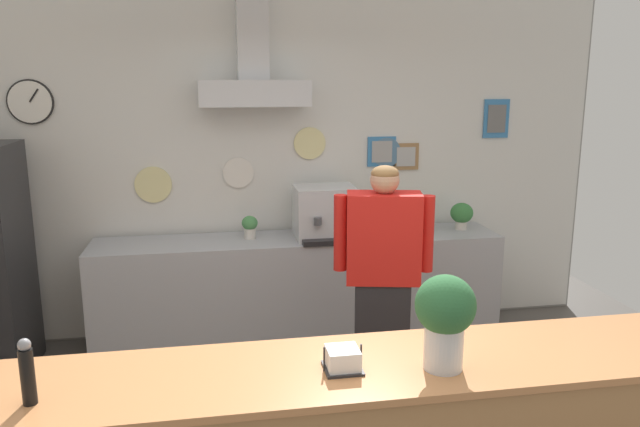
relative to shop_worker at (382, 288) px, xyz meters
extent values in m
cube|color=gray|center=(-0.51, 1.65, 0.65)|extent=(5.64, 0.12, 3.03)
cube|color=silver|center=(-0.51, 1.59, 0.65)|extent=(5.60, 0.01, 2.99)
cylinder|color=black|center=(-2.35, 1.57, 1.09)|extent=(0.34, 0.02, 0.34)
cylinder|color=white|center=(-2.35, 1.56, 1.09)|extent=(0.32, 0.01, 0.32)
cube|color=black|center=(-2.32, 1.55, 1.14)|extent=(0.08, 0.01, 0.10)
cylinder|color=beige|center=(-1.48, 1.57, 0.43)|extent=(0.29, 0.02, 0.29)
cylinder|color=white|center=(-0.80, 1.57, 0.51)|extent=(0.25, 0.02, 0.25)
cylinder|color=beige|center=(-0.20, 1.57, 0.74)|extent=(0.27, 0.02, 0.27)
cylinder|color=teal|center=(0.46, 1.57, 0.65)|extent=(0.25, 0.02, 0.25)
cube|color=#997047|center=(0.64, 1.57, 0.61)|extent=(0.23, 0.02, 0.23)
cube|color=#AEAEAE|center=(0.64, 1.56, 0.61)|extent=(0.17, 0.01, 0.16)
cube|color=teal|center=(1.45, 1.57, 0.93)|extent=(0.23, 0.02, 0.33)
cube|color=slate|center=(1.45, 1.56, 0.93)|extent=(0.17, 0.01, 0.24)
cube|color=teal|center=(0.42, 1.57, 0.66)|extent=(0.25, 0.02, 0.25)
cube|color=#9D9D9D|center=(0.42, 1.56, 0.66)|extent=(0.18, 0.01, 0.18)
cube|color=silver|center=(-0.67, 1.40, 1.16)|extent=(0.85, 0.39, 0.20)
cube|color=silver|center=(-0.67, 1.47, 1.69)|extent=(0.24, 0.24, 0.86)
cube|color=#CF8550|center=(-0.51, -1.26, 0.13)|extent=(4.51, 0.59, 0.03)
cube|color=#A3A5AD|center=(-0.34, 1.25, -0.42)|extent=(3.27, 0.57, 0.88)
cube|color=gray|center=(-0.34, 1.25, -0.71)|extent=(3.10, 0.53, 0.02)
cube|color=#232328|center=(0.00, 0.00, -0.41)|extent=(0.37, 0.27, 0.91)
cube|color=red|center=(0.00, 0.00, 0.32)|extent=(0.48, 0.31, 0.55)
cylinder|color=red|center=(0.26, -0.06, 0.35)|extent=(0.08, 0.08, 0.47)
cylinder|color=red|center=(-0.26, 0.06, 0.35)|extent=(0.08, 0.08, 0.47)
sphere|color=tan|center=(0.00, 0.00, 0.68)|extent=(0.18, 0.18, 0.18)
ellipsoid|color=olive|center=(0.00, 0.00, 0.72)|extent=(0.17, 0.17, 0.10)
cube|color=silver|center=(-0.13, 1.23, 0.22)|extent=(0.48, 0.39, 0.41)
cylinder|color=#4C4C51|center=(-0.23, 1.01, 0.20)|extent=(0.06, 0.06, 0.06)
cube|color=black|center=(-0.13, 1.00, 0.04)|extent=(0.43, 0.10, 0.04)
sphere|color=black|center=(0.01, 1.02, 0.31)|extent=(0.04, 0.04, 0.04)
cylinder|color=beige|center=(0.70, 1.25, 0.06)|extent=(0.11, 0.11, 0.08)
ellipsoid|color=#47894C|center=(0.70, 1.25, 0.15)|extent=(0.17, 0.17, 0.16)
cylinder|color=beige|center=(1.05, 1.28, 0.06)|extent=(0.10, 0.10, 0.08)
ellipsoid|color=#387A3D|center=(1.05, 1.28, 0.16)|extent=(0.19, 0.19, 0.17)
cylinder|color=beige|center=(0.29, 1.25, 0.05)|extent=(0.13, 0.13, 0.07)
ellipsoid|color=#5B844C|center=(0.29, 1.25, 0.17)|extent=(0.23, 0.23, 0.21)
cylinder|color=beige|center=(-0.73, 1.29, 0.06)|extent=(0.09, 0.09, 0.08)
ellipsoid|color=#47894C|center=(-0.73, 1.29, 0.15)|extent=(0.13, 0.13, 0.11)
cylinder|color=black|center=(-1.67, -1.36, 0.24)|extent=(0.05, 0.05, 0.21)
sphere|color=gray|center=(-1.67, -1.36, 0.36)|extent=(0.04, 0.04, 0.04)
cylinder|color=silver|center=(-0.14, -1.35, 0.23)|extent=(0.16, 0.16, 0.18)
cylinder|color=gray|center=(-0.14, -1.35, 0.17)|extent=(0.14, 0.14, 0.06)
ellipsoid|color=#2D6638|center=(-0.14, -1.35, 0.41)|extent=(0.24, 0.24, 0.24)
cube|color=#262628|center=(-0.53, -1.29, 0.15)|extent=(0.15, 0.15, 0.01)
cylinder|color=#262628|center=(-0.61, -1.29, 0.19)|extent=(0.01, 0.01, 0.10)
cylinder|color=#262628|center=(-0.46, -1.29, 0.19)|extent=(0.01, 0.01, 0.10)
cube|color=white|center=(-0.53, -1.29, 0.19)|extent=(0.13, 0.13, 0.08)
camera|label=1|loc=(-1.01, -3.47, 1.26)|focal=34.38mm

